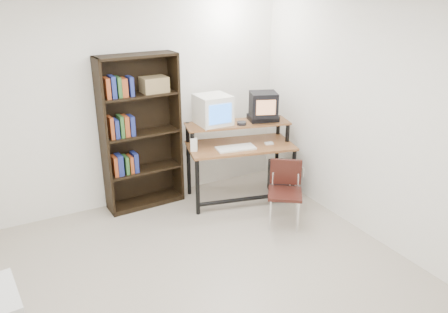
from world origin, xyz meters
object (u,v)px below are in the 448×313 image
school_chair (285,187)px  bookshelf (140,131)px  crt_monitor (213,110)px  pc_tower (278,180)px  computer_desk (240,147)px  crt_tv (263,104)px

school_chair → bookshelf: bearing=171.0°
crt_monitor → pc_tower: bearing=-26.8°
computer_desk → school_chair: (0.13, -0.81, -0.24)m
crt_tv → bookshelf: 1.55m
computer_desk → crt_tv: bearing=15.3°
crt_tv → school_chair: size_ratio=0.55×
computer_desk → school_chair: 0.86m
crt_tv → school_chair: bearing=-82.9°
school_chair → bookshelf: size_ratio=0.40×
bookshelf → crt_tv: bearing=-18.5°
crt_monitor → school_chair: (0.39, -1.02, -0.70)m
school_chair → bookshelf: (-1.26, 1.25, 0.50)m
crt_monitor → school_chair: crt_monitor is taller
computer_desk → crt_monitor: crt_monitor is taller
bookshelf → computer_desk: bearing=-23.5°
pc_tower → bookshelf: size_ratio=0.24×
crt_tv → bookshelf: bookshelf is taller
crt_monitor → computer_desk: bearing=-38.3°
crt_tv → pc_tower: bearing=-29.7°
crt_tv → crt_monitor: bearing=-176.5°
crt_monitor → bookshelf: bearing=165.7°
crt_monitor → crt_tv: (0.60, -0.20, 0.04)m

